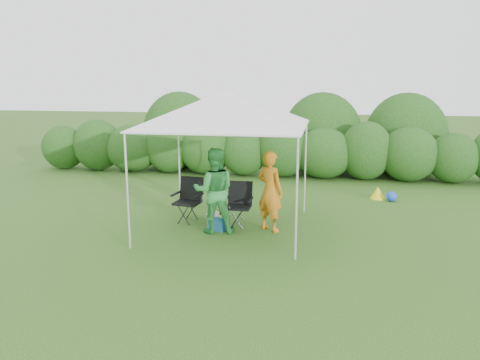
% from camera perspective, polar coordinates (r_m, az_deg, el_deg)
% --- Properties ---
extents(ground, '(70.00, 70.00, 0.00)m').
position_cam_1_polar(ground, '(9.30, -2.16, -6.78)').
color(ground, '#38631F').
extents(hedge, '(15.45, 1.53, 1.80)m').
position_cam_1_polar(hedge, '(14.87, 3.02, 3.61)').
color(hedge, '#25531A').
rests_on(hedge, ground).
extents(canopy, '(3.10, 3.10, 2.83)m').
position_cam_1_polar(canopy, '(9.31, -1.60, 8.73)').
color(canopy, silver).
rests_on(canopy, ground).
extents(chair_right, '(0.57, 0.52, 0.92)m').
position_cam_1_polar(chair_right, '(9.85, -0.10, -2.55)').
color(chair_right, black).
rests_on(chair_right, ground).
extents(chair_left, '(0.65, 0.60, 0.95)m').
position_cam_1_polar(chair_left, '(10.19, -6.23, -2.01)').
color(chair_left, black).
rests_on(chair_left, ground).
extents(man, '(0.72, 0.65, 1.64)m').
position_cam_1_polar(man, '(9.42, 3.69, -1.36)').
color(man, '#C66D16').
rests_on(man, ground).
extents(woman, '(0.96, 0.83, 1.71)m').
position_cam_1_polar(woman, '(9.31, -3.16, -1.30)').
color(woman, '#2E8E3E').
rests_on(woman, ground).
extents(cooler, '(0.48, 0.42, 0.33)m').
position_cam_1_polar(cooler, '(9.62, -2.63, -5.08)').
color(cooler, '#1C5883').
rests_on(cooler, ground).
extents(bottle, '(0.07, 0.07, 0.27)m').
position_cam_1_polar(bottle, '(9.49, -2.35, -3.43)').
color(bottle, '#592D0C').
rests_on(bottle, cooler).
extents(lawn_toy, '(0.64, 0.53, 0.32)m').
position_cam_1_polar(lawn_toy, '(12.55, 16.84, -1.61)').
color(lawn_toy, yellow).
rests_on(lawn_toy, ground).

